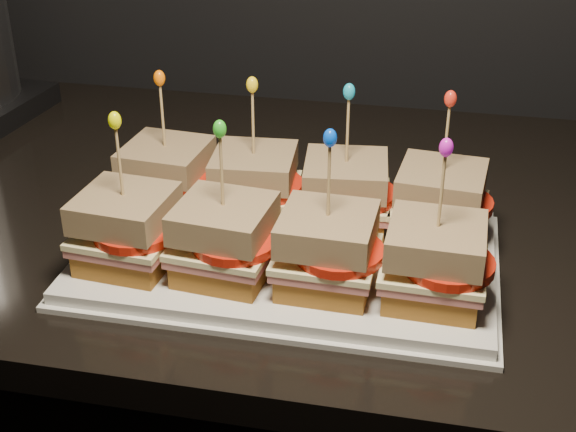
# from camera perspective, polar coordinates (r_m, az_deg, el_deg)

# --- Properties ---
(granite_slab) EXTENTS (2.56, 0.68, 0.03)m
(granite_slab) POSITION_cam_1_polar(r_m,az_deg,el_deg) (0.94, 9.40, -0.70)
(granite_slab) COLOR black
(granite_slab) RESTS_ON cabinet
(platter) EXTENTS (0.41, 0.25, 0.02)m
(platter) POSITION_cam_1_polar(r_m,az_deg,el_deg) (0.82, 0.00, -2.83)
(platter) COLOR white
(platter) RESTS_ON granite_slab
(platter_rim) EXTENTS (0.42, 0.27, 0.01)m
(platter_rim) POSITION_cam_1_polar(r_m,az_deg,el_deg) (0.82, 0.00, -3.19)
(platter_rim) COLOR white
(platter_rim) RESTS_ON granite_slab
(sandwich_0_bread_bot) EXTENTS (0.09, 0.09, 0.02)m
(sandwich_0_bread_bot) POSITION_cam_1_polar(r_m,az_deg,el_deg) (0.89, -8.46, 1.25)
(sandwich_0_bread_bot) COLOR brown
(sandwich_0_bread_bot) RESTS_ON platter
(sandwich_0_ham) EXTENTS (0.10, 0.09, 0.01)m
(sandwich_0_ham) POSITION_cam_1_polar(r_m,az_deg,el_deg) (0.89, -8.53, 2.14)
(sandwich_0_ham) COLOR #B2554A
(sandwich_0_ham) RESTS_ON sandwich_0_bread_bot
(sandwich_0_cheese) EXTENTS (0.10, 0.10, 0.01)m
(sandwich_0_cheese) POSITION_cam_1_polar(r_m,az_deg,el_deg) (0.88, -8.56, 2.55)
(sandwich_0_cheese) COLOR #FCF0A7
(sandwich_0_cheese) RESTS_ON sandwich_0_ham
(sandwich_0_tomato) EXTENTS (0.08, 0.08, 0.01)m
(sandwich_0_tomato) POSITION_cam_1_polar(r_m,az_deg,el_deg) (0.87, -7.98, 2.75)
(sandwich_0_tomato) COLOR red
(sandwich_0_tomato) RESTS_ON sandwich_0_cheese
(sandwich_0_bread_top) EXTENTS (0.09, 0.09, 0.03)m
(sandwich_0_bread_top) POSITION_cam_1_polar(r_m,az_deg,el_deg) (0.87, -8.68, 4.10)
(sandwich_0_bread_top) COLOR #4D250C
(sandwich_0_bread_top) RESTS_ON sandwich_0_tomato
(sandwich_0_pick) EXTENTS (0.00, 0.00, 0.09)m
(sandwich_0_pick) POSITION_cam_1_polar(r_m,az_deg,el_deg) (0.85, -8.90, 6.81)
(sandwich_0_pick) COLOR tan
(sandwich_0_pick) RESTS_ON sandwich_0_bread_top
(sandwich_0_frill) EXTENTS (0.01, 0.01, 0.02)m
(sandwich_0_frill) POSITION_cam_1_polar(r_m,az_deg,el_deg) (0.84, -9.13, 9.66)
(sandwich_0_frill) COLOR #F46704
(sandwich_0_frill) RESTS_ON sandwich_0_pick
(sandwich_1_bread_bot) EXTENTS (0.09, 0.09, 0.02)m
(sandwich_1_bread_bot) POSITION_cam_1_polar(r_m,az_deg,el_deg) (0.87, -2.37, 0.66)
(sandwich_1_bread_bot) COLOR brown
(sandwich_1_bread_bot) RESTS_ON platter
(sandwich_1_ham) EXTENTS (0.10, 0.09, 0.01)m
(sandwich_1_ham) POSITION_cam_1_polar(r_m,az_deg,el_deg) (0.86, -2.39, 1.57)
(sandwich_1_ham) COLOR #B2554A
(sandwich_1_ham) RESTS_ON sandwich_1_bread_bot
(sandwich_1_cheese) EXTENTS (0.10, 0.10, 0.01)m
(sandwich_1_cheese) POSITION_cam_1_polar(r_m,az_deg,el_deg) (0.86, -2.40, 1.99)
(sandwich_1_cheese) COLOR #FCF0A7
(sandwich_1_cheese) RESTS_ON sandwich_1_ham
(sandwich_1_tomato) EXTENTS (0.08, 0.08, 0.01)m
(sandwich_1_tomato) POSITION_cam_1_polar(r_m,az_deg,el_deg) (0.84, -1.72, 2.19)
(sandwich_1_tomato) COLOR red
(sandwich_1_tomato) RESTS_ON sandwich_1_cheese
(sandwich_1_bread_top) EXTENTS (0.09, 0.09, 0.03)m
(sandwich_1_bread_top) POSITION_cam_1_polar(r_m,az_deg,el_deg) (0.84, -2.43, 3.58)
(sandwich_1_bread_top) COLOR #4D250C
(sandwich_1_bread_top) RESTS_ON sandwich_1_tomato
(sandwich_1_pick) EXTENTS (0.00, 0.00, 0.09)m
(sandwich_1_pick) POSITION_cam_1_polar(r_m,az_deg,el_deg) (0.83, -2.50, 6.37)
(sandwich_1_pick) COLOR tan
(sandwich_1_pick) RESTS_ON sandwich_1_bread_top
(sandwich_1_frill) EXTENTS (0.01, 0.01, 0.02)m
(sandwich_1_frill) POSITION_cam_1_polar(r_m,az_deg,el_deg) (0.81, -2.57, 9.31)
(sandwich_1_frill) COLOR yellow
(sandwich_1_frill) RESTS_ON sandwich_1_pick
(sandwich_2_bread_bot) EXTENTS (0.09, 0.09, 0.02)m
(sandwich_2_bread_bot) POSITION_cam_1_polar(r_m,az_deg,el_deg) (0.85, 4.02, 0.02)
(sandwich_2_bread_bot) COLOR brown
(sandwich_2_bread_bot) RESTS_ON platter
(sandwich_2_ham) EXTENTS (0.10, 0.10, 0.01)m
(sandwich_2_ham) POSITION_cam_1_polar(r_m,az_deg,el_deg) (0.84, 4.06, 0.95)
(sandwich_2_ham) COLOR #B2554A
(sandwich_2_ham) RESTS_ON sandwich_2_bread_bot
(sandwich_2_cheese) EXTENTS (0.10, 0.10, 0.01)m
(sandwich_2_cheese) POSITION_cam_1_polar(r_m,az_deg,el_deg) (0.84, 4.08, 1.37)
(sandwich_2_cheese) COLOR #FCF0A7
(sandwich_2_cheese) RESTS_ON sandwich_2_ham
(sandwich_2_tomato) EXTENTS (0.08, 0.08, 0.01)m
(sandwich_2_tomato) POSITION_cam_1_polar(r_m,az_deg,el_deg) (0.83, 4.86, 1.56)
(sandwich_2_tomato) COLOR red
(sandwich_2_tomato) RESTS_ON sandwich_2_cheese
(sandwich_2_bread_top) EXTENTS (0.09, 0.09, 0.03)m
(sandwich_2_bread_top) POSITION_cam_1_polar(r_m,az_deg,el_deg) (0.83, 4.14, 2.99)
(sandwich_2_bread_top) COLOR #4D250C
(sandwich_2_bread_top) RESTS_ON sandwich_2_tomato
(sandwich_2_pick) EXTENTS (0.00, 0.00, 0.09)m
(sandwich_2_pick) POSITION_cam_1_polar(r_m,az_deg,el_deg) (0.81, 4.25, 5.82)
(sandwich_2_pick) COLOR tan
(sandwich_2_pick) RESTS_ON sandwich_2_bread_top
(sandwich_2_frill) EXTENTS (0.01, 0.01, 0.02)m
(sandwich_2_frill) POSITION_cam_1_polar(r_m,az_deg,el_deg) (0.79, 4.37, 8.82)
(sandwich_2_frill) COLOR #1493B4
(sandwich_2_frill) RESTS_ON sandwich_2_pick
(sandwich_3_bread_bot) EXTENTS (0.09, 0.09, 0.02)m
(sandwich_3_bread_bot) POSITION_cam_1_polar(r_m,az_deg,el_deg) (0.84, 10.58, -0.63)
(sandwich_3_bread_bot) COLOR brown
(sandwich_3_bread_bot) RESTS_ON platter
(sandwich_3_ham) EXTENTS (0.10, 0.10, 0.01)m
(sandwich_3_ham) POSITION_cam_1_polar(r_m,az_deg,el_deg) (0.84, 10.67, 0.30)
(sandwich_3_ham) COLOR #B2554A
(sandwich_3_ham) RESTS_ON sandwich_3_bread_bot
(sandwich_3_cheese) EXTENTS (0.10, 0.10, 0.01)m
(sandwich_3_cheese) POSITION_cam_1_polar(r_m,az_deg,el_deg) (0.83, 10.72, 0.72)
(sandwich_3_cheese) COLOR #FCF0A7
(sandwich_3_cheese) RESTS_ON sandwich_3_ham
(sandwich_3_tomato) EXTENTS (0.08, 0.08, 0.01)m
(sandwich_3_tomato) POSITION_cam_1_polar(r_m,az_deg,el_deg) (0.82, 11.57, 0.91)
(sandwich_3_tomato) COLOR red
(sandwich_3_tomato) RESTS_ON sandwich_3_cheese
(sandwich_3_bread_top) EXTENTS (0.09, 0.09, 0.03)m
(sandwich_3_bread_top) POSITION_cam_1_polar(r_m,az_deg,el_deg) (0.82, 10.88, 2.34)
(sandwich_3_bread_top) COLOR #4D250C
(sandwich_3_bread_top) RESTS_ON sandwich_3_tomato
(sandwich_3_pick) EXTENTS (0.00, 0.00, 0.09)m
(sandwich_3_pick) POSITION_cam_1_polar(r_m,az_deg,el_deg) (0.80, 11.17, 5.17)
(sandwich_3_pick) COLOR tan
(sandwich_3_pick) RESTS_ON sandwich_3_bread_top
(sandwich_3_frill) EXTENTS (0.01, 0.01, 0.02)m
(sandwich_3_frill) POSITION_cam_1_polar(r_m,az_deg,el_deg) (0.79, 11.48, 8.17)
(sandwich_3_frill) COLOR red
(sandwich_3_frill) RESTS_ON sandwich_3_pick
(sandwich_4_bread_bot) EXTENTS (0.09, 0.09, 0.02)m
(sandwich_4_bread_bot) POSITION_cam_1_polar(r_m,az_deg,el_deg) (0.80, -11.21, -2.55)
(sandwich_4_bread_bot) COLOR brown
(sandwich_4_bread_bot) RESTS_ON platter
(sandwich_4_ham) EXTENTS (0.10, 0.09, 0.01)m
(sandwich_4_ham) POSITION_cam_1_polar(r_m,az_deg,el_deg) (0.79, -11.32, -1.59)
(sandwich_4_ham) COLOR #B2554A
(sandwich_4_ham) RESTS_ON sandwich_4_bread_bot
(sandwich_4_cheese) EXTENTS (0.10, 0.10, 0.01)m
(sandwich_4_cheese) POSITION_cam_1_polar(r_m,az_deg,el_deg) (0.79, -11.37, -1.15)
(sandwich_4_cheese) COLOR #FCF0A7
(sandwich_4_cheese) RESTS_ON sandwich_4_ham
(sandwich_4_tomato) EXTENTS (0.08, 0.08, 0.01)m
(sandwich_4_tomato) POSITION_cam_1_polar(r_m,az_deg,el_deg) (0.77, -10.76, -0.98)
(sandwich_4_tomato) COLOR red
(sandwich_4_tomato) RESTS_ON sandwich_4_cheese
(sandwich_4_bread_top) EXTENTS (0.09, 0.09, 0.03)m
(sandwich_4_bread_top) POSITION_cam_1_polar(r_m,az_deg,el_deg) (0.77, -11.55, 0.54)
(sandwich_4_bread_top) COLOR #4D250C
(sandwich_4_bread_top) RESTS_ON sandwich_4_tomato
(sandwich_4_pick) EXTENTS (0.00, 0.00, 0.09)m
(sandwich_4_pick) POSITION_cam_1_polar(r_m,az_deg,el_deg) (0.75, -11.88, 3.50)
(sandwich_4_pick) COLOR tan
(sandwich_4_pick) RESTS_ON sandwich_4_bread_top
(sandwich_4_frill) EXTENTS (0.01, 0.01, 0.02)m
(sandwich_4_frill) POSITION_cam_1_polar(r_m,az_deg,el_deg) (0.74, -12.22, 6.67)
(sandwich_4_frill) COLOR #DDE601
(sandwich_4_frill) RESTS_ON sandwich_4_pick
(sandwich_5_bread_bot) EXTENTS (0.09, 0.09, 0.02)m
(sandwich_5_bread_bot) POSITION_cam_1_polar(r_m,az_deg,el_deg) (0.77, -4.46, -3.37)
(sandwich_5_bread_bot) COLOR brown
(sandwich_5_bread_bot) RESTS_ON platter
(sandwich_5_ham) EXTENTS (0.10, 0.10, 0.01)m
(sandwich_5_ham) POSITION_cam_1_polar(r_m,az_deg,el_deg) (0.76, -4.50, -2.38)
(sandwich_5_ham) COLOR #B2554A
(sandwich_5_ham) RESTS_ON sandwich_5_bread_bot
(sandwich_5_cheese) EXTENTS (0.10, 0.10, 0.01)m
(sandwich_5_cheese) POSITION_cam_1_polar(r_m,az_deg,el_deg) (0.76, -4.52, -1.93)
(sandwich_5_cheese) COLOR #FCF0A7
(sandwich_5_cheese) RESTS_ON sandwich_5_ham
(sandwich_5_tomato) EXTENTS (0.08, 0.08, 0.01)m
(sandwich_5_tomato) POSITION_cam_1_polar(r_m,az_deg,el_deg) (0.74, -3.78, -1.76)
(sandwich_5_tomato) COLOR red
(sandwich_5_tomato) RESTS_ON sandwich_5_cheese
(sandwich_5_bread_top) EXTENTS (0.09, 0.09, 0.03)m
(sandwich_5_bread_top) POSITION_cam_1_polar(r_m,az_deg,el_deg) (0.74, -4.60, -0.18)
(sandwich_5_bread_top) COLOR #4D250C
(sandwich_5_bread_top) RESTS_ON sandwich_5_tomato
(sandwich_5_pick) EXTENTS (0.00, 0.00, 0.09)m
(sandwich_5_pick) POSITION_cam_1_polar(r_m,az_deg,el_deg) (0.72, -4.74, 2.90)
(sandwich_5_pick) COLOR tan
(sandwich_5_pick) RESTS_ON sandwich_5_bread_top
(sandwich_5_frill) EXTENTS (0.01, 0.01, 0.02)m
(sandwich_5_frill) POSITION_cam_1_polar(r_m,az_deg,el_deg) (0.70, -4.88, 6.19)
(sandwich_5_frill) COLOR green
(sandwich_5_frill) RESTS_ON sandwich_5_pick
(sandwich_6_bread_bot) EXTENTS (0.08, 0.08, 0.02)m
(sandwich_6_bread_bot) POSITION_cam_1_polar(r_m,az_deg,el_deg) (0.75, 2.74, -4.18)
(sandwich_6_bread_bot) COLOR brown
(sandwich_6_bread_bot) RESTS_ON platter
(sandwich_6_ham) EXTENTS (0.09, 0.09, 0.01)m
(sandwich_6_ham) POSITION_cam_1_polar(r_m,az_deg,el_deg) (0.74, 2.77, -3.18)
(sandwich_6_ham) COLOR #B2554A
(sandwich_6_ham) RESTS_ON sandwich_6_bread_bot
(sandwich_6_cheese) EXTENTS (0.10, 0.09, 0.01)m
(sandwich_6_cheese) POSITION_cam_1_polar(r_m,az_deg,el_deg) (0.74, 2.78, -2.72)
(sandwich_6_cheese) COLOR #FCF0A7
(sandwich_6_cheese) RESTS_ON sandwich_6_ham
(sandwich_6_tomato) EXTENTS (0.08, 0.08, 0.01)m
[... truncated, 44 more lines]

